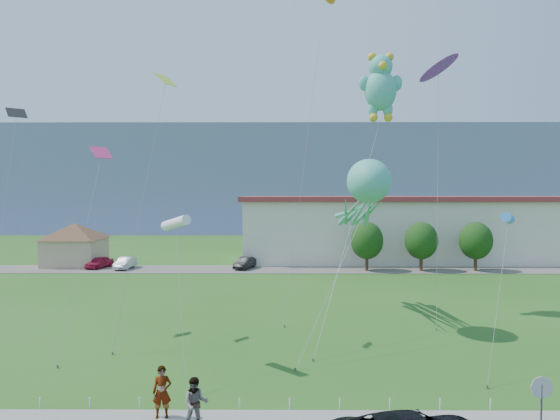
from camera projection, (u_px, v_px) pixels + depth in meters
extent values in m
plane|color=#285919|center=(266.00, 397.00, 21.19)|extent=(160.00, 160.00, 0.00)
cube|color=#59544C|center=(277.00, 269.00, 56.17)|extent=(70.00, 6.00, 0.06)
cube|color=slate|center=(280.00, 179.00, 140.68)|extent=(160.00, 50.00, 25.00)
cube|color=tan|center=(75.00, 252.00, 59.26)|extent=(6.00, 6.00, 3.20)
pyramid|color=brown|center=(75.00, 231.00, 59.18)|extent=(9.20, 9.20, 1.80)
cube|color=beige|center=(477.00, 230.00, 64.87)|extent=(60.00, 14.00, 7.60)
cube|color=maroon|center=(477.00, 199.00, 64.73)|extent=(61.00, 15.00, 0.60)
cylinder|color=slate|center=(541.00, 416.00, 16.90)|extent=(0.07, 0.07, 2.20)
cylinder|color=red|center=(542.00, 387.00, 16.87)|extent=(0.76, 0.04, 0.76)
cylinder|color=white|center=(542.00, 388.00, 16.85)|extent=(0.80, 0.02, 0.80)
cylinder|color=white|center=(40.00, 403.00, 19.94)|extent=(0.05, 0.05, 0.50)
cylinder|color=white|center=(90.00, 404.00, 19.93)|extent=(0.05, 0.05, 0.50)
cylinder|color=white|center=(140.00, 404.00, 19.92)|extent=(0.05, 0.05, 0.50)
cylinder|color=white|center=(190.00, 404.00, 19.90)|extent=(0.05, 0.05, 0.50)
cylinder|color=white|center=(240.00, 404.00, 19.89)|extent=(0.05, 0.05, 0.50)
cylinder|color=white|center=(290.00, 404.00, 19.88)|extent=(0.05, 0.05, 0.50)
cylinder|color=white|center=(340.00, 404.00, 19.87)|extent=(0.05, 0.05, 0.50)
cylinder|color=white|center=(390.00, 404.00, 19.86)|extent=(0.05, 0.05, 0.50)
cylinder|color=white|center=(440.00, 405.00, 19.84)|extent=(0.05, 0.05, 0.50)
cylinder|color=white|center=(490.00, 405.00, 19.83)|extent=(0.05, 0.05, 0.50)
cylinder|color=white|center=(541.00, 405.00, 19.82)|extent=(0.05, 0.05, 0.50)
cylinder|color=#3F2B19|center=(367.00, 261.00, 55.07)|extent=(0.36, 0.36, 2.20)
ellipsoid|color=#14380F|center=(367.00, 241.00, 54.99)|extent=(3.60, 3.60, 4.14)
cylinder|color=#3F2B19|center=(421.00, 261.00, 55.04)|extent=(0.36, 0.36, 2.20)
ellipsoid|color=#14380F|center=(421.00, 241.00, 54.96)|extent=(3.60, 3.60, 4.14)
cylinder|color=#3F2B19|center=(475.00, 261.00, 55.00)|extent=(0.36, 0.36, 2.20)
ellipsoid|color=#14380F|center=(476.00, 241.00, 54.92)|extent=(3.60, 3.60, 4.14)
imported|color=gray|center=(162.00, 392.00, 19.00)|extent=(0.76, 0.53, 1.98)
imported|color=gray|center=(196.00, 404.00, 18.05)|extent=(1.01, 0.84, 1.89)
imported|color=#B41638|center=(99.00, 262.00, 57.09)|extent=(2.56, 4.09, 1.30)
imported|color=#A9A8AF|center=(125.00, 263.00, 56.51)|extent=(1.69, 4.07, 1.31)
imported|color=black|center=(245.00, 263.00, 56.62)|extent=(2.51, 4.14, 1.29)
ellipsoid|color=#45AB94|center=(369.00, 181.00, 30.92)|extent=(2.75, 3.58, 2.75)
sphere|color=white|center=(364.00, 176.00, 29.83)|extent=(0.43, 0.43, 0.43)
sphere|color=white|center=(380.00, 176.00, 29.82)|extent=(0.43, 0.43, 0.43)
cylinder|color=slate|center=(295.00, 369.00, 24.26)|extent=(0.10, 0.10, 0.16)
cylinder|color=gray|center=(337.00, 272.00, 27.10)|extent=(4.77, 6.05, 8.46)
ellipsoid|color=#45AB94|center=(381.00, 91.00, 36.16)|extent=(2.34, 1.99, 2.92)
sphere|color=#45AB94|center=(381.00, 67.00, 36.10)|extent=(1.71, 1.71, 1.71)
sphere|color=gold|center=(372.00, 57.00, 36.07)|extent=(0.63, 0.63, 0.63)
sphere|color=gold|center=(389.00, 57.00, 36.07)|extent=(0.63, 0.63, 0.63)
sphere|color=gold|center=(383.00, 66.00, 35.38)|extent=(0.63, 0.63, 0.63)
ellipsoid|color=#45AB94|center=(364.00, 83.00, 36.14)|extent=(0.81, 0.58, 1.13)
ellipsoid|color=#45AB94|center=(397.00, 83.00, 36.13)|extent=(0.81, 0.58, 1.13)
ellipsoid|color=#45AB94|center=(373.00, 109.00, 36.21)|extent=(0.72, 0.63, 1.17)
ellipsoid|color=#45AB94|center=(388.00, 109.00, 36.20)|extent=(0.72, 0.63, 1.17)
sphere|color=gold|center=(373.00, 118.00, 36.05)|extent=(0.63, 0.63, 0.63)
sphere|color=gold|center=(388.00, 118.00, 36.04)|extent=(0.63, 0.63, 0.63)
cylinder|color=slate|center=(313.00, 360.00, 25.67)|extent=(0.10, 0.10, 0.16)
cylinder|color=gray|center=(352.00, 219.00, 30.95)|extent=(5.56, 11.11, 13.80)
cylinder|color=#3791F9|center=(508.00, 218.00, 26.00)|extent=(0.50, 2.25, 0.87)
cylinder|color=slate|center=(487.00, 387.00, 22.09)|extent=(0.10, 0.10, 0.16)
cylinder|color=gray|center=(498.00, 297.00, 24.05)|extent=(2.72, 4.22, 7.01)
cylinder|color=white|center=(176.00, 223.00, 24.72)|extent=(0.50, 2.25, 0.87)
cylinder|color=slate|center=(187.00, 398.00, 20.90)|extent=(0.10, 0.10, 0.16)
cylinder|color=gray|center=(181.00, 304.00, 22.81)|extent=(1.34, 4.10, 6.84)
cone|color=purple|center=(439.00, 68.00, 36.66)|extent=(1.80, 1.33, 1.33)
cylinder|color=slate|center=(436.00, 329.00, 31.42)|extent=(0.10, 0.10, 0.16)
cylinder|color=gray|center=(438.00, 189.00, 34.04)|extent=(1.80, 5.91, 17.54)
cube|color=#D02E6D|center=(101.00, 153.00, 29.88)|extent=(1.29, 1.29, 0.86)
cylinder|color=slate|center=(58.00, 366.00, 24.67)|extent=(0.10, 0.10, 0.16)
cylinder|color=gray|center=(81.00, 250.00, 27.28)|extent=(0.28, 5.62, 10.75)
cube|color=#BFDF34|center=(165.00, 80.00, 28.88)|extent=(1.29, 1.29, 0.86)
cylinder|color=slate|center=(112.00, 353.00, 26.72)|extent=(0.10, 0.10, 0.16)
cylinder|color=gray|center=(140.00, 212.00, 27.80)|extent=(2.36, 2.74, 14.88)
cube|color=black|center=(16.00, 113.00, 30.96)|extent=(1.29, 1.29, 0.86)
cylinder|color=gray|center=(2.00, 225.00, 29.00)|extent=(0.42, 4.43, 13.30)
cylinder|color=slate|center=(284.00, 326.00, 32.12)|extent=(0.10, 0.10, 0.16)
cylinder|color=gray|center=(307.00, 141.00, 35.07)|extent=(3.22, 6.81, 24.36)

